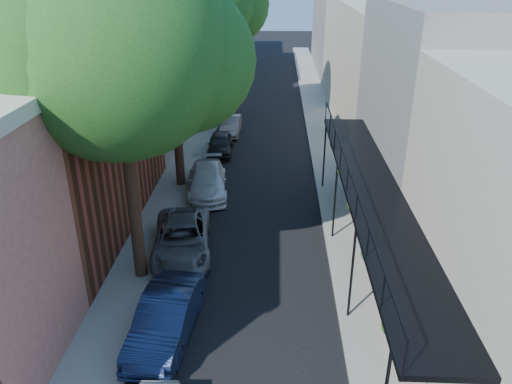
# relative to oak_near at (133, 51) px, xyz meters

# --- Properties ---
(road_surface) EXTENTS (6.00, 64.00, 0.01)m
(road_surface) POSITION_rel_oak_near_xyz_m (3.37, 19.74, -7.87)
(road_surface) COLOR black
(road_surface) RESTS_ON ground
(sidewalk_left) EXTENTS (2.00, 64.00, 0.12)m
(sidewalk_left) POSITION_rel_oak_near_xyz_m (-0.63, 19.74, -7.82)
(sidewalk_left) COLOR gray
(sidewalk_left) RESTS_ON ground
(sidewalk_right) EXTENTS (2.00, 64.00, 0.12)m
(sidewalk_right) POSITION_rel_oak_near_xyz_m (7.37, 19.74, -7.82)
(sidewalk_right) COLOR gray
(sidewalk_right) RESTS_ON ground
(buildings_left) EXTENTS (10.10, 59.10, 12.00)m
(buildings_left) POSITION_rel_oak_near_xyz_m (-5.93, 18.50, -2.94)
(buildings_left) COLOR tan
(buildings_left) RESTS_ON ground
(buildings_right) EXTENTS (9.80, 55.00, 10.00)m
(buildings_right) POSITION_rel_oak_near_xyz_m (12.36, 19.23, -3.45)
(buildings_right) COLOR #BEB29D
(buildings_right) RESTS_ON ground
(oak_near) EXTENTS (7.48, 6.80, 11.42)m
(oak_near) POSITION_rel_oak_near_xyz_m (0.00, 0.00, 0.00)
(oak_near) COLOR black
(oak_near) RESTS_ON ground
(oak_mid) EXTENTS (6.60, 6.00, 10.20)m
(oak_mid) POSITION_rel_oak_near_xyz_m (-0.05, 7.97, -0.82)
(oak_mid) COLOR black
(oak_mid) RESTS_ON ground
(parked_car_b) EXTENTS (1.85, 4.34, 1.39)m
(parked_car_b) POSITION_rel_oak_near_xyz_m (1.12, -3.34, -7.18)
(parked_car_b) COLOR #152143
(parked_car_b) RESTS_ON ground
(parked_car_c) EXTENTS (2.73, 4.88, 1.29)m
(parked_car_c) POSITION_rel_oak_near_xyz_m (0.77, 1.40, -7.23)
(parked_car_c) COLOR slate
(parked_car_c) RESTS_ON ground
(parked_car_d) EXTENTS (2.35, 4.63, 1.29)m
(parked_car_d) POSITION_rel_oak_near_xyz_m (1.02, 6.96, -7.23)
(parked_car_d) COLOR white
(parked_car_d) RESTS_ON ground
(parked_car_e) EXTENTS (1.53, 3.50, 1.17)m
(parked_car_e) POSITION_rel_oak_near_xyz_m (1.05, 12.49, -7.29)
(parked_car_e) COLOR black
(parked_car_e) RESTS_ON ground
(parked_car_f) EXTENTS (1.24, 3.46, 1.14)m
(parked_car_f) POSITION_rel_oak_near_xyz_m (1.36, 16.24, -7.31)
(parked_car_f) COLOR slate
(parked_car_f) RESTS_ON ground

